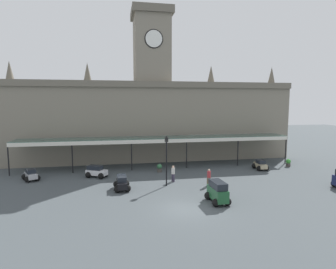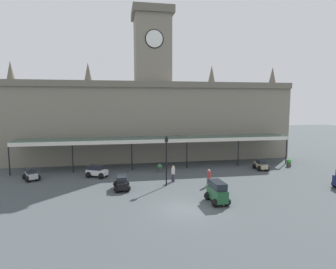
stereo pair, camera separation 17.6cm
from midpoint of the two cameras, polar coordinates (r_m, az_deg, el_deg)
ground_plane at (r=22.02m, az=3.85°, el=-14.93°), size 140.00×140.00×0.00m
station_building at (r=40.25m, az=-3.04°, el=3.99°), size 38.88×6.90×20.70m
entrance_canopy at (r=34.89m, az=-1.85°, el=-0.82°), size 33.76×3.26×3.72m
car_black_estate at (r=26.75m, az=-9.20°, el=-9.80°), size 1.60×2.28×1.27m
car_green_van at (r=23.39m, az=10.19°, el=-11.61°), size 1.66×2.44×1.77m
car_silver_sedan at (r=32.69m, az=-25.90°, el=-7.48°), size 2.05×2.24×1.19m
car_white_estate at (r=31.52m, az=-14.14°, el=-7.40°), size 2.43×2.16×1.27m
car_beige_sedan at (r=35.65m, az=18.47°, el=-6.02°), size 1.58×2.09×1.19m
pedestrian_beside_cars at (r=27.69m, az=8.48°, el=-8.48°), size 0.39×0.34×1.67m
pedestrian_near_entrance at (r=28.77m, az=1.22°, el=-7.83°), size 0.34×0.36×1.67m
victorian_lamppost at (r=26.93m, az=-0.15°, el=-4.18°), size 0.30×0.30×4.89m
planter_near_kerb at (r=32.79m, az=-1.54°, el=-6.79°), size 0.60×0.60×0.96m
planter_forecourt_centre at (r=38.60m, az=23.48°, el=-5.30°), size 0.60×0.60×0.96m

